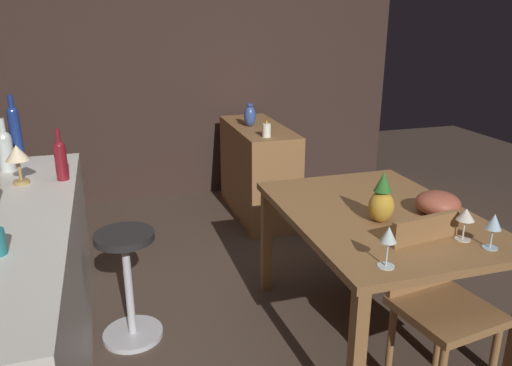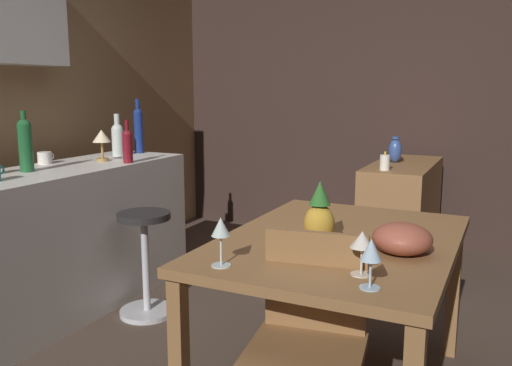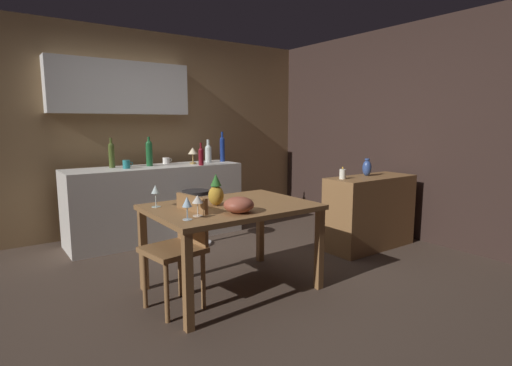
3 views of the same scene
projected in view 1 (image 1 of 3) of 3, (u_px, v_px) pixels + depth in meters
The scene contains 18 objects.
ground_plane at pixel (305, 328), 2.92m from camera, with size 9.00×9.00×0.00m, color #47382D.
wall_side_right at pixel (178, 64), 4.73m from camera, with size 0.10×4.40×2.60m, color #33231E.
dining_table at pixel (377, 226), 2.69m from camera, with size 1.33×0.96×0.74m.
kitchen_counter at pixel (15, 309), 2.31m from camera, with size 2.10×0.60×0.90m, color silver.
sideboard_cabinet at pixel (258, 171), 4.48m from camera, with size 1.10×0.44×0.82m, color olive.
chair_near_window at pixel (437, 299), 2.30m from camera, with size 0.45×0.45×0.86m.
bar_stool at pixel (128, 283), 2.73m from camera, with size 0.34×0.34×0.64m.
wine_glass_left at pixel (388, 237), 2.05m from camera, with size 0.07×0.07×0.18m.
wine_glass_right at pixel (494, 223), 2.22m from camera, with size 0.07×0.07×0.17m.
wine_glass_center at pixel (466, 216), 2.30m from camera, with size 0.08×0.08×0.16m.
pineapple_centerpiece at pixel (382, 201), 2.51m from camera, with size 0.13×0.13×0.26m.
fruit_bowl at pixel (438, 203), 2.62m from camera, with size 0.23×0.23×0.12m, color #9E4C38.
wine_bottle_clear at pixel (5, 148), 2.80m from camera, with size 0.08×0.08×0.30m.
wine_bottle_cobalt at pixel (15, 131), 2.97m from camera, with size 0.07×0.07×0.40m.
wine_bottle_ruby at pixel (61, 158), 2.64m from camera, with size 0.06×0.06×0.28m.
counter_lamp at pixel (17, 156), 2.57m from camera, with size 0.12×0.12×0.21m.
pillar_candle_tall at pixel (267, 130), 3.94m from camera, with size 0.07×0.07×0.13m.
vase_ceramic_blue at pixel (250, 116), 4.31m from camera, with size 0.10×0.10×0.20m.
Camera 1 is at (-2.30, 1.00, 1.74)m, focal length 34.90 mm.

